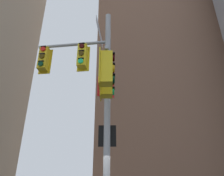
# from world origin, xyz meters

# --- Properties ---
(building_mid_block) EXTENTS (17.51, 17.51, 50.34)m
(building_mid_block) POSITION_xyz_m (2.83, 24.12, 25.17)
(building_mid_block) COLOR brown
(building_mid_block) RESTS_ON ground
(signal_pole_assembly) EXTENTS (3.59, 2.80, 8.32)m
(signal_pole_assembly) POSITION_xyz_m (-0.42, -0.44, 4.91)
(signal_pole_assembly) COLOR #9EA0A3
(signal_pole_assembly) RESTS_ON ground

